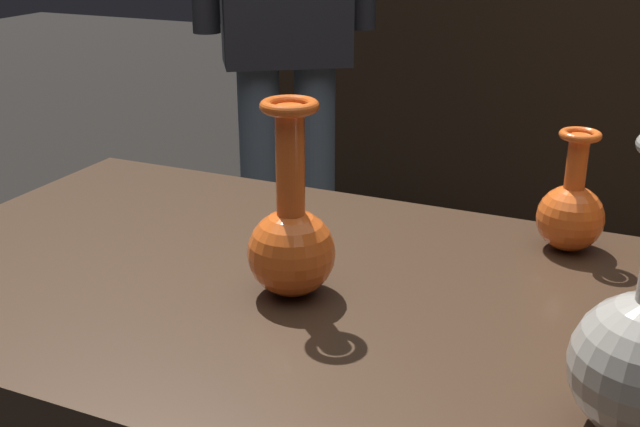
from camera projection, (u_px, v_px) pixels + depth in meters
name	position (u px, v px, depth m)	size (l,w,h in m)	color
back_display_shelf	(573.00, 119.00, 2.92)	(2.60, 0.40, 0.99)	black
vase_centerpiece	(291.00, 237.00, 0.91)	(0.10, 0.10, 0.23)	#E55B1E
vase_left_accent	(571.00, 211.00, 1.03)	(0.09, 0.09, 0.16)	#E55B1E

